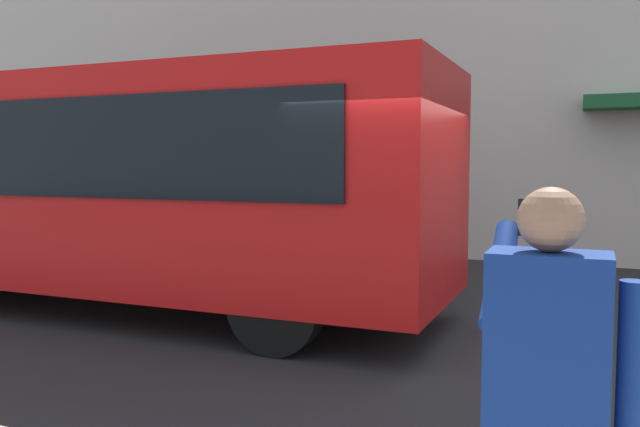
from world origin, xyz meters
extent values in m
plane|color=#232326|center=(0.00, 0.00, 0.00)|extent=(60.00, 60.00, 0.00)
cube|color=red|center=(4.42, -0.23, 1.70)|extent=(9.00, 2.50, 2.60)
cube|color=black|center=(4.42, 1.03, 2.10)|extent=(7.60, 0.06, 1.10)
cylinder|color=black|center=(7.42, -1.33, 0.50)|extent=(1.00, 0.28, 1.00)
cylinder|color=black|center=(1.42, -1.33, 0.50)|extent=(1.00, 0.28, 1.00)
cylinder|color=black|center=(1.42, 0.87, 0.50)|extent=(1.00, 0.28, 1.00)
cube|color=navy|center=(-1.35, 4.30, 1.30)|extent=(0.40, 0.24, 0.66)
sphere|color=#A87A5B|center=(-1.35, 4.30, 1.74)|extent=(0.22, 0.22, 0.22)
cylinder|color=navy|center=(-1.61, 4.30, 1.26)|extent=(0.09, 0.09, 0.58)
cylinder|color=navy|center=(-1.17, 4.14, 1.52)|extent=(0.09, 0.48, 0.37)
cube|color=black|center=(-1.25, 4.00, 1.72)|extent=(0.07, 0.01, 0.14)
camera|label=1|loc=(-1.47, 6.58, 1.93)|focal=36.22mm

